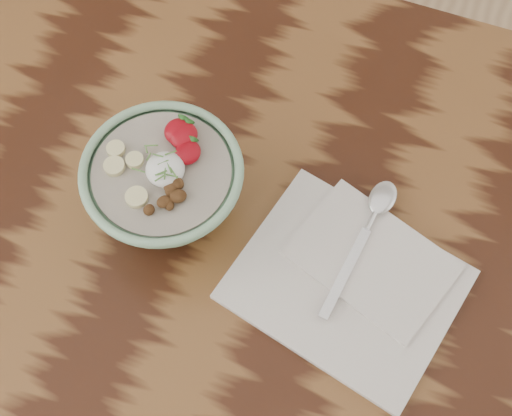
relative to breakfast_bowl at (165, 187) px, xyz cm
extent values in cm
cube|color=#36190D|center=(-0.80, -1.69, -8.37)|extent=(160.00, 90.00, 4.00)
cylinder|color=#87B68F|center=(-0.02, -0.05, -5.78)|extent=(8.31, 8.31, 1.19)
torus|color=#87B68F|center=(-0.02, -0.05, 3.92)|extent=(18.90, 18.90, 1.09)
cylinder|color=#A89C8B|center=(-0.02, -0.05, 3.33)|extent=(16.03, 16.03, 0.99)
ellipsoid|color=white|center=(0.57, -0.04, 4.68)|extent=(4.47, 4.47, 2.46)
ellipsoid|color=maroon|center=(2.10, 2.91, 4.63)|extent=(2.94, 3.24, 1.62)
cone|color=#286623|center=(2.10, 4.23, 4.93)|extent=(1.40, 1.03, 1.52)
ellipsoid|color=maroon|center=(0.78, 4.75, 4.72)|extent=(3.27, 3.60, 1.80)
cone|color=#286623|center=(0.78, 6.23, 5.02)|extent=(1.40, 1.03, 1.52)
ellipsoid|color=maroon|center=(-0.08, 5.09, 4.67)|extent=(3.10, 3.41, 1.71)
cone|color=#286623|center=(-0.08, 6.49, 4.97)|extent=(1.40, 1.03, 1.52)
cylinder|color=beige|center=(-3.32, 0.06, 4.22)|extent=(2.07, 2.07, 0.70)
cylinder|color=beige|center=(-5.96, 0.64, 4.22)|extent=(2.13, 2.13, 0.70)
cylinder|color=beige|center=(-1.16, -4.16, 4.22)|extent=(2.55, 2.55, 0.70)
cylinder|color=beige|center=(-5.17, -1.45, 4.22)|extent=(2.43, 2.43, 0.70)
ellipsoid|color=#533118|center=(2.18, -2.12, 4.33)|extent=(1.83, 1.92, 0.92)
ellipsoid|color=#533118|center=(1.98, -1.54, 4.51)|extent=(2.27, 2.41, 1.04)
ellipsoid|color=#533118|center=(0.80, -5.14, 4.30)|extent=(1.37, 1.47, 1.01)
ellipsoid|color=#533118|center=(3.21, -2.57, 4.50)|extent=(2.56, 2.49, 1.13)
ellipsoid|color=#533118|center=(2.71, -3.85, 4.27)|extent=(1.32, 1.51, 0.86)
ellipsoid|color=#533118|center=(2.00, -3.70, 4.43)|extent=(2.22, 2.26, 1.00)
ellipsoid|color=#533118|center=(2.35, -1.04, 4.50)|extent=(2.31, 2.02, 1.48)
cylinder|color=#518337|center=(1.18, -0.11, 5.82)|extent=(1.33, 1.39, 0.24)
cylinder|color=#518337|center=(0.65, -1.29, 5.82)|extent=(1.03, 0.81, 0.22)
cylinder|color=#518337|center=(1.96, -1.04, 5.82)|extent=(1.38, 0.31, 0.23)
cylinder|color=#518337|center=(1.99, -0.65, 5.82)|extent=(1.38, 1.13, 0.24)
cylinder|color=#518337|center=(-1.79, -1.71, 5.82)|extent=(1.61, 0.22, 0.24)
cylinder|color=#518337|center=(0.38, 0.15, 5.82)|extent=(1.04, 1.06, 0.23)
cylinder|color=#518337|center=(0.68, 1.59, 5.82)|extent=(1.17, 1.05, 0.23)
cylinder|color=#518337|center=(0.80, -1.80, 5.82)|extent=(0.86, 1.13, 0.22)
cylinder|color=#518337|center=(-1.77, 1.69, 5.82)|extent=(1.52, 0.74, 0.23)
cylinder|color=#518337|center=(1.12, -1.04, 5.82)|extent=(0.69, 1.49, 0.23)
cylinder|color=#518337|center=(-0.53, 0.79, 5.82)|extent=(1.30, 0.25, 0.22)
cylinder|color=#518337|center=(0.79, -1.03, 5.82)|extent=(0.96, 0.94, 0.22)
cylinder|color=#518337|center=(-1.43, 0.28, 5.82)|extent=(0.24, 1.04, 0.22)
cylinder|color=#518337|center=(-2.07, 1.08, 5.82)|extent=(0.75, 0.94, 0.22)
cube|color=silver|center=(23.73, -2.09, -5.88)|extent=(29.40, 25.76, 0.98)
cube|color=silver|center=(25.68, 1.82, -5.10)|extent=(21.70, 18.09, 0.59)
cube|color=silver|center=(23.21, -1.17, -4.62)|extent=(2.81, 12.64, 0.38)
cylinder|color=silver|center=(24.22, 6.70, -4.43)|extent=(1.18, 3.36, 0.77)
ellipsoid|color=silver|center=(24.63, 9.83, -4.29)|extent=(3.97, 5.41, 1.04)
camera|label=1|loc=(23.48, -32.45, 75.07)|focal=50.00mm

